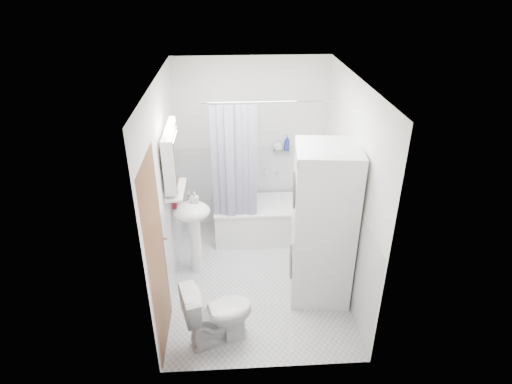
{
  "coord_description": "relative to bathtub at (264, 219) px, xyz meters",
  "views": [
    {
      "loc": [
        -0.27,
        -4.09,
        3.37
      ],
      "look_at": [
        -0.01,
        0.15,
        1.11
      ],
      "focal_mm": 30.0,
      "sensor_mm": 36.0,
      "label": 1
    }
  ],
  "objects": [
    {
      "name": "room_walls",
      "position": [
        -0.15,
        -0.92,
        1.2
      ],
      "size": [
        2.6,
        2.6,
        2.6
      ],
      "color": "white",
      "rests_on": "ground"
    },
    {
      "name": "wainscot",
      "position": [
        -0.15,
        -0.63,
        0.31
      ],
      "size": [
        1.98,
        2.58,
        2.58
      ],
      "color": "white",
      "rests_on": "ground"
    },
    {
      "name": "shelf",
      "position": [
        -1.04,
        -0.82,
        0.91
      ],
      "size": [
        0.18,
        0.54,
        0.02
      ],
      "primitive_type": "cube",
      "color": "silver",
      "rests_on": "room_walls"
    },
    {
      "name": "sink",
      "position": [
        -0.91,
        -0.7,
        0.42
      ],
      "size": [
        0.44,
        0.37,
        1.04
      ],
      "color": "white",
      "rests_on": "ground"
    },
    {
      "name": "bathtub",
      "position": [
        0.0,
        0.0,
        0.0
      ],
      "size": [
        1.36,
        0.64,
        0.52
      ],
      "color": "white",
      "rests_on": "ground"
    },
    {
      "name": "soap_pump",
      "position": [
        -0.86,
        -0.67,
        0.66
      ],
      "size": [
        0.08,
        0.17,
        0.08
      ],
      "primitive_type": "imported",
      "color": "gray",
      "rests_on": "sink"
    },
    {
      "name": "shower_caddy",
      "position": [
        0.25,
        0.32,
        0.86
      ],
      "size": [
        0.22,
        0.06,
        0.02
      ],
      "primitive_type": "cube",
      "color": "silver",
      "rests_on": "room_walls"
    },
    {
      "name": "towel",
      "position": [
        -1.09,
        -0.57,
        1.08
      ],
      "size": [
        0.07,
        0.37,
        0.89
      ],
      "color": "#5C1413",
      "rests_on": "room_walls"
    },
    {
      "name": "washer_dryer",
      "position": [
        0.53,
        -1.19,
        0.62
      ],
      "size": [
        0.71,
        0.7,
        1.81
      ],
      "rotation": [
        0.0,
        0.0,
        -0.1
      ],
      "color": "white",
      "rests_on": "ground"
    },
    {
      "name": "door",
      "position": [
        -1.1,
        -1.47,
        0.71
      ],
      "size": [
        0.05,
        2.0,
        2.0
      ],
      "color": "brown",
      "rests_on": "ground"
    },
    {
      "name": "floor",
      "position": [
        -0.15,
        -0.92,
        -0.29
      ],
      "size": [
        2.6,
        2.6,
        0.0
      ],
      "primitive_type": "plane",
      "color": "silver",
      "rests_on": "ground"
    },
    {
      "name": "shelf_bottle",
      "position": [
        -1.04,
        -0.97,
        0.96
      ],
      "size": [
        0.07,
        0.18,
        0.07
      ],
      "primitive_type": "imported",
      "color": "gray",
      "rests_on": "shelf"
    },
    {
      "name": "shower_curtain",
      "position": [
        -0.39,
        -0.26,
        0.96
      ],
      "size": [
        0.55,
        0.02,
        1.45
      ],
      "color": "#15174C",
      "rests_on": "curtain_rod"
    },
    {
      "name": "shampoo_b",
      "position": [
        0.32,
        0.32,
        0.91
      ],
      "size": [
        0.08,
        0.21,
        0.08
      ],
      "primitive_type": "imported",
      "color": "navy",
      "rests_on": "shower_caddy"
    },
    {
      "name": "curtain_rod",
      "position": [
        -0.0,
        -0.26,
        1.71
      ],
      "size": [
        1.54,
        0.02,
        0.02
      ],
      "primitive_type": "cylinder",
      "rotation": [
        0.0,
        1.57,
        0.0
      ],
      "color": "silver",
      "rests_on": "room_walls"
    },
    {
      "name": "medicine_cabinet",
      "position": [
        -1.06,
        -0.82,
        1.28
      ],
      "size": [
        0.13,
        0.5,
        0.71
      ],
      "color": "white",
      "rests_on": "room_walls"
    },
    {
      "name": "toilet",
      "position": [
        -0.6,
        -1.83,
        0.05
      ],
      "size": [
        0.78,
        0.57,
        0.68
      ],
      "primitive_type": "imported",
      "rotation": [
        0.0,
        0.0,
        1.87
      ],
      "color": "white",
      "rests_on": "ground"
    },
    {
      "name": "tub_spout",
      "position": [
        0.2,
        0.33,
        0.55
      ],
      "size": [
        0.04,
        0.12,
        0.04
      ],
      "primitive_type": "cylinder",
      "rotation": [
        1.57,
        0.0,
        0.0
      ],
      "color": "silver",
      "rests_on": "room_walls"
    },
    {
      "name": "shampoo_a",
      "position": [
        0.2,
        0.32,
        0.94
      ],
      "size": [
        0.13,
        0.17,
        0.13
      ],
      "primitive_type": "imported",
      "color": "gray",
      "rests_on": "shower_caddy"
    },
    {
      "name": "shelf_cup",
      "position": [
        -1.04,
        -0.7,
        0.98
      ],
      "size": [
        0.1,
        0.09,
        0.1
      ],
      "primitive_type": "imported",
      "color": "gray",
      "rests_on": "shelf"
    }
  ]
}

